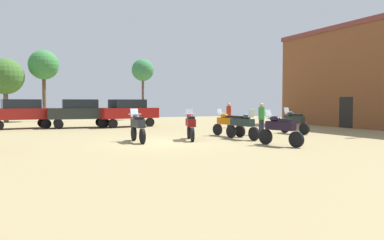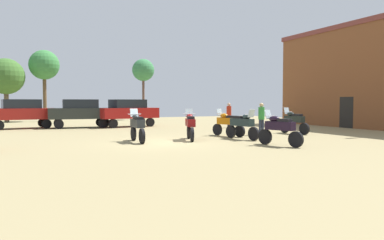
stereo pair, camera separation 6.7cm
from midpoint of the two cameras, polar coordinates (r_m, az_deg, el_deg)
The scene contains 15 objects.
ground_plane at distance 16.80m, azimuth -4.80°, elevation -3.48°, with size 44.00×52.00×0.02m.
motorcycle_1 at distance 18.23m, azimuth 7.84°, elevation -0.66°, with size 0.71×2.25×1.49m.
motorcycle_2 at distance 21.97m, azimuth 15.49°, elevation -0.15°, with size 0.62×2.15×1.50m.
motorcycle_5 at distance 17.69m, azimuth -0.17°, elevation -0.74°, with size 0.84×2.07×1.50m.
motorcycle_7 at distance 16.98m, azimuth -8.30°, elevation -0.89°, with size 0.62×2.19×1.51m.
motorcycle_8 at distance 15.77m, azimuth 13.42°, elevation -1.25°, with size 0.82×2.12×1.49m.
motorcycle_9 at distance 19.84m, azimuth 5.63°, elevation -0.41°, with size 0.87×2.16×1.46m.
car_2 at distance 27.79m, azimuth -24.66°, elevation 1.19°, with size 4.50×2.34×2.00m.
car_3 at distance 27.35m, azimuth -16.73°, elevation 1.31°, with size 4.40×2.05×2.00m.
car_4 at distance 27.49m, azimuth -9.79°, elevation 1.39°, with size 4.56×2.58×2.00m.
person_1 at distance 26.26m, azimuth 5.77°, elevation 1.05°, with size 0.38×0.38×1.76m.
person_2 at distance 20.76m, azimuth 10.71°, elevation 0.58°, with size 0.35×0.35×1.77m.
tree_1 at distance 36.89m, azimuth -26.66°, elevation 5.96°, with size 3.19×3.19×5.68m.
tree_3 at distance 39.08m, azimuth -7.46°, elevation 7.53°, with size 2.28×2.28×6.27m.
tree_4 at distance 37.70m, azimuth -21.73°, elevation 7.78°, with size 2.76×2.76×6.68m.
Camera 2 is at (-5.62, -15.73, 1.84)m, focal length 34.68 mm.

